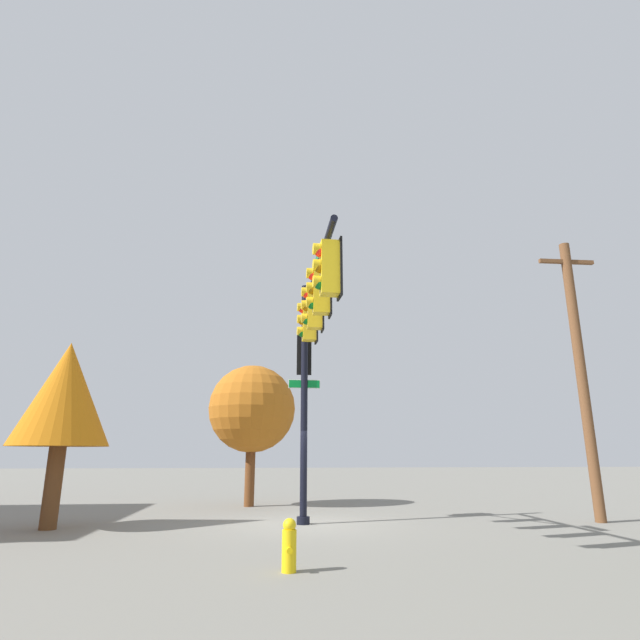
# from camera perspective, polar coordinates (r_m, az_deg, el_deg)

# --- Properties ---
(ground_plane) EXTENTS (120.00, 120.00, 0.00)m
(ground_plane) POSITION_cam_1_polar(r_m,az_deg,el_deg) (14.91, -1.92, -22.07)
(ground_plane) COLOR slate
(signal_pole_assembly) EXTENTS (6.85, 0.94, 6.88)m
(signal_pole_assembly) POSITION_cam_1_polar(r_m,az_deg,el_deg) (13.04, -1.02, -1.34)
(signal_pole_assembly) COLOR black
(signal_pole_assembly) RESTS_ON ground_plane
(utility_pole) EXTENTS (0.31, 1.80, 8.43)m
(utility_pole) POSITION_cam_1_polar(r_m,az_deg,el_deg) (17.27, 27.37, -5.02)
(utility_pole) COLOR brown
(utility_pole) RESTS_ON ground_plane
(fire_hydrant) EXTENTS (0.33, 0.24, 0.83)m
(fire_hydrant) POSITION_cam_1_polar(r_m,az_deg,el_deg) (9.09, -3.50, -24.05)
(fire_hydrant) COLOR yellow
(fire_hydrant) RESTS_ON ground_plane
(tree_near) EXTENTS (2.53, 2.53, 4.87)m
(tree_near) POSITION_cam_1_polar(r_m,az_deg,el_deg) (15.50, -26.87, -7.56)
(tree_near) COLOR brown
(tree_near) RESTS_ON ground_plane
(tree_mid) EXTENTS (3.31, 3.31, 5.22)m
(tree_mid) POSITION_cam_1_polar(r_m,az_deg,el_deg) (19.87, -7.68, -9.93)
(tree_mid) COLOR brown
(tree_mid) RESTS_ON ground_plane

